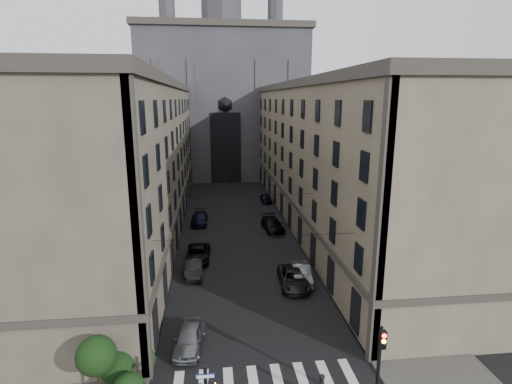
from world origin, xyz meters
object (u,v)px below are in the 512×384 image
object	(u,v)px
car_left_near	(189,338)
car_right_near	(301,273)
car_left_midfar	(198,254)
car_right_midnear	(294,278)
gothic_tower	(223,93)
car_left_far	(200,219)
traffic_light_right	(380,360)
car_left_midnear	(194,267)
car_right_midfar	(273,225)
car_right_far	(266,198)

from	to	relation	value
car_left_near	car_right_near	size ratio (longest dim) A/B	0.96
car_left_midfar	car_right_midnear	world-z (taller)	car_right_midnear
gothic_tower	car_right_near	xyz separation A→B (m)	(5.15, -56.74, -17.02)
car_left_near	car_left_far	distance (m)	27.98
traffic_light_right	car_left_far	bearing A→B (deg)	106.41
car_left_near	car_right_near	xyz separation A→B (m)	(9.89, 9.23, 0.01)
car_left_near	car_left_midfar	bearing A→B (deg)	96.66
car_left_midnear	car_right_midfar	size ratio (longest dim) A/B	0.83
gothic_tower	car_right_midnear	bearing A→B (deg)	-85.80
car_left_midnear	car_right_far	xyz separation A→B (m)	(10.75, 26.77, -0.09)
car_left_midfar	car_right_near	world-z (taller)	car_right_near
gothic_tower	car_left_midfar	bearing A→B (deg)	-95.17
traffic_light_right	car_left_midnear	distance (m)	21.67
car_left_midnear	car_right_midfar	distance (m)	15.64
traffic_light_right	car_left_midnear	world-z (taller)	traffic_light_right
gothic_tower	car_left_midnear	bearing A→B (deg)	-95.17
gothic_tower	traffic_light_right	bearing A→B (deg)	-85.62
car_left_midnear	car_left_midfar	size ratio (longest dim) A/B	0.88
traffic_light_right	car_left_midfar	size ratio (longest dim) A/B	0.99
car_left_midfar	car_right_near	distance (m)	11.45
gothic_tower	car_left_midfar	world-z (taller)	gothic_tower
car_right_midfar	car_left_midfar	bearing A→B (deg)	-141.87
car_left_midnear	car_right_midfar	xyz separation A→B (m)	(9.64, 12.32, 0.04)
car_right_midnear	car_right_far	distance (m)	30.20
car_right_near	car_right_far	xyz separation A→B (m)	(0.69, 29.26, -0.10)
car_right_far	car_right_near	bearing A→B (deg)	-91.55
car_left_near	car_right_midfar	world-z (taller)	car_right_midfar
traffic_light_right	car_right_midnear	distance (m)	15.67
car_right_near	traffic_light_right	bearing A→B (deg)	-83.84
car_right_midnear	car_right_midfar	world-z (taller)	car_right_midfar
car_right_near	car_right_far	distance (m)	29.27
car_left_midfar	car_left_far	world-z (taller)	car_left_far
car_left_near	car_right_midfar	size ratio (longest dim) A/B	0.80
car_left_far	car_right_far	size ratio (longest dim) A/B	1.32
car_left_midnear	car_right_far	world-z (taller)	car_left_midnear
car_right_near	car_right_midnear	distance (m)	1.28
car_right_near	car_right_far	size ratio (longest dim) A/B	1.19
car_right_midfar	car_right_far	world-z (taller)	car_right_midfar
gothic_tower	traffic_light_right	world-z (taller)	gothic_tower
car_right_midfar	car_left_far	bearing A→B (deg)	152.16
car_right_near	car_right_midfar	size ratio (longest dim) A/B	0.84
car_left_midnear	car_right_far	bearing A→B (deg)	66.03
car_left_midfar	car_right_midfar	distance (m)	12.79
car_left_midfar	gothic_tower	bearing A→B (deg)	87.38
car_right_midnear	car_left_midnear	bearing A→B (deg)	162.80
car_left_far	car_left_near	bearing A→B (deg)	-88.22
car_right_midfar	car_right_far	distance (m)	14.50
car_left_near	car_right_near	world-z (taller)	car_right_near
gothic_tower	car_right_midnear	xyz separation A→B (m)	(4.23, -57.64, -17.04)
gothic_tower	car_left_near	size ratio (longest dim) A/B	12.92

